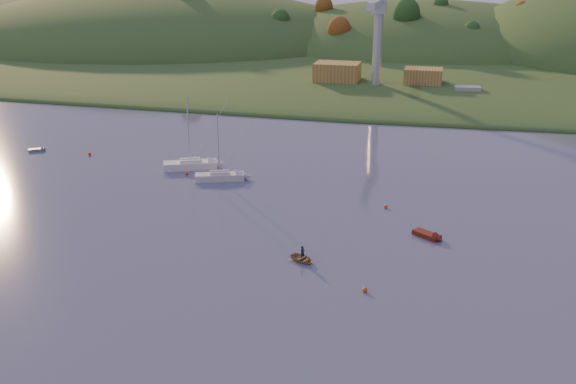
% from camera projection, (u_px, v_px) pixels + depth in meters
% --- Properties ---
extents(far_shore, '(620.00, 220.00, 1.50)m').
position_uv_depth(far_shore, '(400.00, 44.00, 257.18)').
color(far_shore, '#2A481C').
rests_on(far_shore, ground).
extents(shore_slope, '(640.00, 150.00, 7.00)m').
position_uv_depth(shore_slope, '(385.00, 68.00, 197.68)').
color(shore_slope, '#2A481C').
rests_on(shore_slope, ground).
extents(hill_left_far, '(120.00, 100.00, 32.00)m').
position_uv_depth(hill_left_far, '(26.00, 37.00, 278.78)').
color(hill_left_far, '#2A481C').
rests_on(hill_left_far, ground).
extents(hill_left, '(170.00, 140.00, 44.00)m').
position_uv_depth(hill_left, '(161.00, 46.00, 249.59)').
color(hill_left, '#2A481C').
rests_on(hill_left, ground).
extents(hill_center, '(140.00, 120.00, 36.00)m').
position_uv_depth(hill_center, '(424.00, 51.00, 236.66)').
color(hill_center, '#2A481C').
rests_on(hill_center, ground).
extents(hillside_trees, '(280.00, 50.00, 32.00)m').
position_uv_depth(hillside_trees, '(390.00, 59.00, 215.99)').
color(hillside_trees, '#1E4217').
rests_on(hillside_trees, ground).
extents(wharf, '(42.00, 16.00, 2.40)m').
position_uv_depth(wharf, '(389.00, 90.00, 156.81)').
color(wharf, slate).
rests_on(wharf, ground).
extents(shed_west, '(11.00, 8.00, 4.80)m').
position_uv_depth(shed_west, '(337.00, 72.00, 159.39)').
color(shed_west, olive).
rests_on(shed_west, wharf).
extents(shed_east, '(9.00, 7.00, 4.00)m').
position_uv_depth(shed_east, '(423.00, 77.00, 155.80)').
color(shed_east, olive).
rests_on(shed_east, wharf).
extents(dock_crane, '(3.20, 28.00, 20.30)m').
position_uv_depth(dock_crane, '(378.00, 24.00, 148.79)').
color(dock_crane, '#B7B7BC').
rests_on(dock_crane, wharf).
extents(sailboat_near, '(8.62, 5.54, 11.52)m').
position_uv_depth(sailboat_near, '(190.00, 164.00, 100.39)').
color(sailboat_near, silver).
rests_on(sailboat_near, ground).
extents(sailboat_far, '(7.53, 4.46, 10.01)m').
position_uv_depth(sailboat_far, '(220.00, 176.00, 95.11)').
color(sailboat_far, silver).
rests_on(sailboat_far, ground).
extents(canoe, '(3.77, 3.50, 0.64)m').
position_uv_depth(canoe, '(302.00, 259.00, 69.20)').
color(canoe, '#9C8056').
rests_on(canoe, ground).
extents(paddler, '(0.63, 0.69, 1.58)m').
position_uv_depth(paddler, '(303.00, 255.00, 69.04)').
color(paddler, black).
rests_on(paddler, ground).
extents(red_tender, '(4.01, 3.37, 1.35)m').
position_uv_depth(red_tender, '(432.00, 237.00, 74.88)').
color(red_tender, '#54190C').
rests_on(red_tender, ground).
extents(grey_dinghy, '(3.05, 2.55, 1.10)m').
position_uv_depth(grey_dinghy, '(40.00, 150.00, 110.11)').
color(grey_dinghy, slate).
rests_on(grey_dinghy, ground).
extents(work_vessel, '(14.20, 6.52, 3.52)m').
position_uv_depth(work_vessel, '(467.00, 96.00, 149.06)').
color(work_vessel, slate).
rests_on(work_vessel, ground).
extents(buoy_0, '(0.50, 0.50, 0.50)m').
position_uv_depth(buoy_0, '(365.00, 290.00, 62.81)').
color(buoy_0, '#DF430B').
rests_on(buoy_0, ground).
extents(buoy_1, '(0.50, 0.50, 0.50)m').
position_uv_depth(buoy_1, '(386.00, 206.00, 84.31)').
color(buoy_1, '#DF430B').
rests_on(buoy_1, ground).
extents(buoy_2, '(0.50, 0.50, 0.50)m').
position_uv_depth(buoy_2, '(90.00, 154.00, 107.63)').
color(buoy_2, '#DF430B').
rests_on(buoy_2, ground).
extents(buoy_3, '(0.50, 0.50, 0.50)m').
position_uv_depth(buoy_3, '(187.00, 173.00, 97.60)').
color(buoy_3, '#DF430B').
rests_on(buoy_3, ground).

